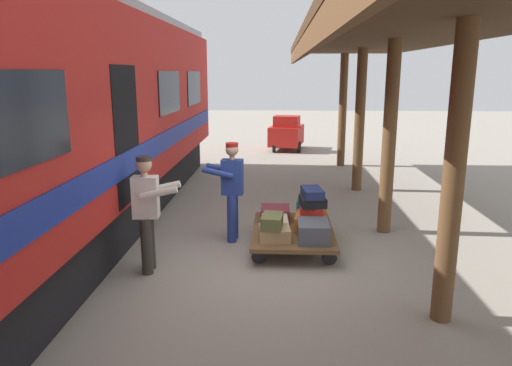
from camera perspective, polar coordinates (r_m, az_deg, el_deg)
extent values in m
plane|color=gray|center=(7.44, 2.31, -9.49)|extent=(60.00, 60.00, 0.00)
cylinder|color=brown|center=(15.03, 10.25, 8.46)|extent=(0.24, 0.24, 3.40)
cylinder|color=brown|center=(11.88, 12.21, 7.21)|extent=(0.24, 0.24, 3.40)
cylinder|color=brown|center=(8.76, 15.54, 5.04)|extent=(0.24, 0.24, 3.40)
cylinder|color=brown|center=(5.73, 22.42, 0.49)|extent=(0.24, 0.24, 3.40)
cube|color=#432E1A|center=(7.16, 19.32, 17.40)|extent=(3.20, 16.79, 0.16)
cube|color=brown|center=(6.89, 6.20, 16.31)|extent=(0.08, 16.79, 0.30)
cube|color=#B21E19|center=(7.83, -25.90, 8.10)|extent=(3.00, 16.25, 2.90)
cube|color=black|center=(8.17, -24.58, -5.25)|extent=(2.55, 15.44, 0.90)
cube|color=navy|center=(7.33, -14.84, 2.41)|extent=(0.03, 15.93, 0.36)
cube|color=black|center=(12.76, -7.36, 11.15)|extent=(0.02, 1.79, 0.84)
cube|color=black|center=(9.97, -10.22, 10.55)|extent=(0.02, 1.79, 0.84)
cube|color=black|center=(4.61, -26.09, 6.77)|extent=(0.02, 1.79, 0.84)
cube|color=black|center=(7.29, -15.47, 5.49)|extent=(0.12, 1.10, 2.00)
cube|color=brown|center=(8.05, 4.39, -5.71)|extent=(1.33, 1.94, 0.07)
cylinder|color=black|center=(7.41, 8.70, -8.75)|extent=(0.23, 0.05, 0.23)
cylinder|color=black|center=(7.38, 0.35, -8.70)|extent=(0.23, 0.05, 0.23)
cylinder|color=black|center=(8.86, 7.70, -5.04)|extent=(0.23, 0.05, 0.23)
cylinder|color=black|center=(8.84, 0.77, -4.98)|extent=(0.23, 0.05, 0.23)
cube|color=beige|center=(8.01, 2.26, -4.82)|extent=(0.45, 0.61, 0.19)
cube|color=maroon|center=(8.51, 2.29, -3.61)|extent=(0.51, 0.54, 0.22)
cube|color=maroon|center=(8.53, 6.33, -3.69)|extent=(0.39, 0.49, 0.21)
cube|color=#4C515B|center=(7.51, 6.82, -5.70)|extent=(0.48, 0.62, 0.30)
cube|color=#CC6B23|center=(8.02, 6.56, -4.63)|extent=(0.58, 0.68, 0.25)
cube|color=tan|center=(7.50, 2.22, -6.02)|extent=(0.51, 0.48, 0.20)
cube|color=#AD231E|center=(7.99, 6.67, -3.20)|extent=(0.41, 0.45, 0.14)
cube|color=black|center=(7.95, 6.75, -2.20)|extent=(0.45, 0.49, 0.15)
cube|color=navy|center=(7.94, 6.70, -1.13)|extent=(0.38, 0.58, 0.14)
cube|color=#1E666B|center=(8.51, 6.33, -2.44)|extent=(0.47, 0.54, 0.16)
cube|color=brown|center=(7.43, 1.92, -4.57)|extent=(0.35, 0.53, 0.20)
cube|color=gold|center=(8.43, 6.28, -1.30)|extent=(0.36, 0.43, 0.21)
cylinder|color=navy|center=(8.38, -2.67, -3.88)|extent=(0.16, 0.16, 0.82)
cylinder|color=navy|center=(8.19, -2.89, -4.29)|extent=(0.16, 0.16, 0.82)
cube|color=navy|center=(8.11, -2.83, 0.72)|extent=(0.37, 0.24, 0.60)
cylinder|color=tan|center=(8.04, -2.86, 3.02)|extent=(0.09, 0.09, 0.06)
sphere|color=tan|center=(8.02, -2.87, 4.00)|extent=(0.22, 0.22, 0.22)
cylinder|color=#A51919|center=(8.01, -2.88, 4.58)|extent=(0.21, 0.21, 0.06)
cylinder|color=navy|center=(8.28, -4.17, 1.66)|extent=(0.53, 0.13, 0.21)
cylinder|color=navy|center=(7.97, -4.58, 1.21)|extent=(0.53, 0.13, 0.21)
cylinder|color=#332D28|center=(7.10, -12.87, -7.40)|extent=(0.16, 0.16, 0.82)
cylinder|color=#332D28|center=(7.28, -12.55, -6.85)|extent=(0.16, 0.16, 0.82)
cube|color=silver|center=(6.98, -13.00, -1.64)|extent=(0.37, 0.24, 0.60)
cylinder|color=tan|center=(6.90, -13.14, 1.01)|extent=(0.09, 0.09, 0.06)
sphere|color=tan|center=(6.88, -13.20, 2.15)|extent=(0.22, 0.22, 0.22)
cylinder|color=#332D28|center=(6.86, -13.23, 2.83)|extent=(0.21, 0.21, 0.06)
cylinder|color=silver|center=(6.76, -11.49, -1.17)|extent=(0.53, 0.13, 0.21)
cylinder|color=silver|center=(7.06, -11.03, -0.53)|extent=(0.53, 0.13, 0.21)
cube|color=#B21E19|center=(18.01, 3.64, 5.69)|extent=(1.38, 1.87, 0.70)
cube|color=#B21E19|center=(17.61, 3.68, 7.15)|extent=(1.01, 0.85, 0.50)
cylinder|color=black|center=(17.48, 5.13, 4.28)|extent=(0.12, 0.40, 0.40)
cylinder|color=black|center=(17.46, 2.17, 4.31)|extent=(0.12, 0.40, 0.40)
cylinder|color=black|center=(18.66, 4.98, 4.84)|extent=(0.12, 0.40, 0.40)
cylinder|color=black|center=(18.65, 2.21, 4.87)|extent=(0.12, 0.40, 0.40)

